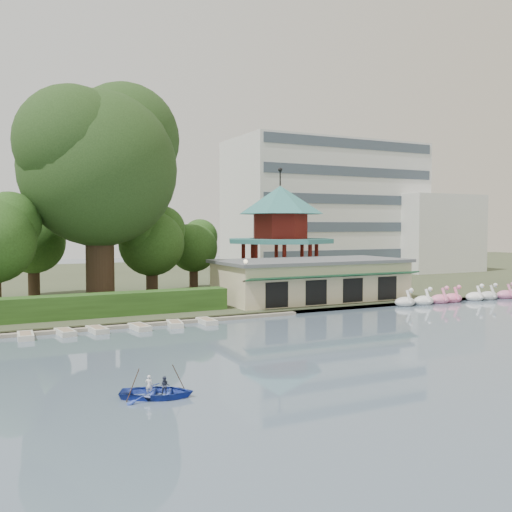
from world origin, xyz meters
TOP-DOWN VIEW (x-y plane):
  - ground_plane at (0.00, 0.00)m, footprint 220.00×220.00m
  - shore at (0.00, 52.00)m, footprint 220.00×70.00m
  - embankment at (0.00, 17.30)m, footprint 220.00×0.60m
  - dock at (-12.00, 17.20)m, footprint 34.00×1.60m
  - boathouse at (10.00, 21.97)m, footprint 18.60×9.39m
  - pavilion at (12.00, 32.00)m, footprint 12.40×12.40m
  - office_building at (32.67, 49.00)m, footprint 38.00×18.00m
  - hedge at (-15.00, 20.50)m, footprint 30.00×2.00m
  - lamp_post at (1.50, 19.00)m, footprint 0.36×0.36m
  - big_tree at (-8.81, 28.23)m, footprint 15.57×14.51m
  - small_trees at (-13.88, 30.88)m, footprint 39.36×16.78m
  - swan_boats at (25.65, 16.58)m, footprint 18.45×2.17m
  - moored_rowboats at (-15.24, 15.86)m, footprint 25.04×2.76m
  - rowboat_with_passengers at (-12.25, -0.99)m, footprint 5.43×4.81m

SIDE VIEW (x-z plane):
  - ground_plane at x=0.00m, z-range 0.00..0.00m
  - dock at x=-12.00m, z-range 0.00..0.24m
  - embankment at x=0.00m, z-range 0.00..0.30m
  - moored_rowboats at x=-15.24m, z-range 0.00..0.36m
  - shore at x=0.00m, z-range 0.00..0.40m
  - swan_boats at x=25.65m, z-range -0.56..1.35m
  - rowboat_with_passengers at x=-12.25m, z-range -0.54..1.47m
  - hedge at x=-15.00m, z-range 0.40..2.20m
  - boathouse at x=10.00m, z-range 0.42..4.32m
  - lamp_post at x=1.50m, z-range 1.20..5.48m
  - small_trees at x=-13.88m, z-range 1.17..11.19m
  - pavilion at x=12.00m, z-range 0.73..14.23m
  - office_building at x=32.67m, z-range -0.27..19.73m
  - big_tree at x=-8.81m, z-range 3.36..24.19m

